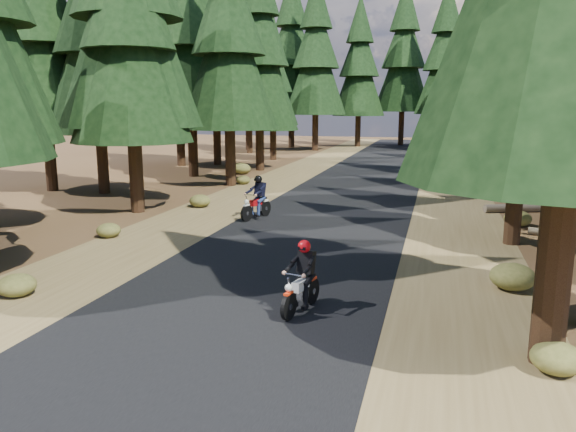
# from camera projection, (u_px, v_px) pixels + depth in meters

# --- Properties ---
(ground) EXTENTS (120.00, 120.00, 0.00)m
(ground) POSITION_uv_depth(u_px,v_px,m) (272.00, 271.00, 13.92)
(ground) COLOR #462E19
(ground) RESTS_ON ground
(road) EXTENTS (6.00, 100.00, 0.01)m
(road) POSITION_uv_depth(u_px,v_px,m) (315.00, 228.00, 18.65)
(road) COLOR black
(road) RESTS_ON ground
(shoulder_l) EXTENTS (3.20, 100.00, 0.01)m
(shoulder_l) POSITION_uv_depth(u_px,v_px,m) (188.00, 221.00, 19.83)
(shoulder_l) COLOR brown
(shoulder_l) RESTS_ON ground
(shoulder_r) EXTENTS (3.20, 100.00, 0.01)m
(shoulder_r) POSITION_uv_depth(u_px,v_px,m) (459.00, 237.00, 17.48)
(shoulder_r) COLOR brown
(shoulder_r) RESTS_ON ground
(pine_forest) EXTENTS (34.59, 55.08, 16.32)m
(pine_forest) POSITION_uv_depth(u_px,v_px,m) (376.00, 37.00, 32.32)
(pine_forest) COLOR black
(pine_forest) RESTS_ON ground
(log_near) EXTENTS (5.17, 2.18, 0.32)m
(log_near) POSITION_uv_depth(u_px,v_px,m) (552.00, 208.00, 21.61)
(log_near) COLOR #4C4233
(log_near) RESTS_ON ground
(understory_shrubs) EXTENTS (14.95, 31.23, 0.65)m
(understory_shrubs) POSITION_uv_depth(u_px,v_px,m) (337.00, 211.00, 20.41)
(understory_shrubs) COLOR #474C1E
(understory_shrubs) RESTS_ON ground
(rider_lead) EXTENTS (0.83, 1.67, 1.43)m
(rider_lead) POSITION_uv_depth(u_px,v_px,m) (301.00, 289.00, 11.07)
(rider_lead) COLOR white
(rider_lead) RESTS_ON road
(rider_follow) EXTENTS (1.04, 1.82, 1.56)m
(rider_follow) POSITION_uv_depth(u_px,v_px,m) (256.00, 205.00, 20.12)
(rider_follow) COLOR maroon
(rider_follow) RESTS_ON road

